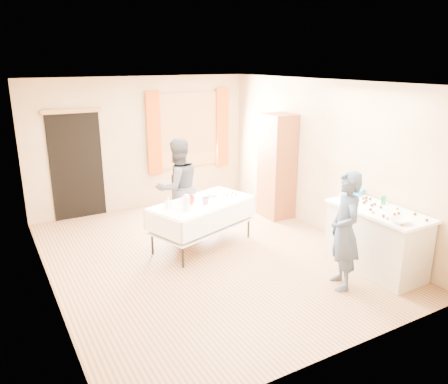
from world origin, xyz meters
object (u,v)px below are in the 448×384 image
party_table (202,220)px  girl (345,231)px  cabinet (277,166)px  chair (188,210)px  counter (376,240)px  woman (178,187)px

party_table → girl: bearing=-82.8°
cabinet → chair: 1.87m
cabinet → party_table: bearing=-162.9°
cabinet → counter: cabinet is taller
woman → girl: bearing=106.4°
cabinet → girl: size_ratio=1.24×
cabinet → chair: size_ratio=2.02×
girl → woman: bearing=-133.6°
party_table → girl: girl is taller
chair → woman: 0.66m
girl → counter: bearing=124.4°
party_table → chair: chair is taller
chair → girl: 3.17m
counter → party_table: bearing=132.3°
girl → woman: (-1.12, 2.76, 0.05)m
chair → woman: woman is taller
counter → woman: 3.26m
girl → woman: 2.98m
counter → girl: bearing=-169.9°
cabinet → counter: 2.59m
party_table → woman: size_ratio=1.11×
counter → chair: size_ratio=1.49×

